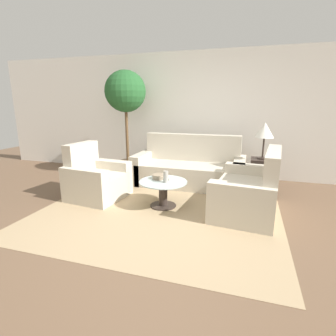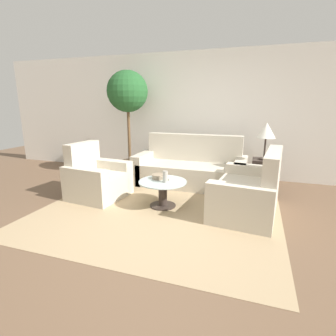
% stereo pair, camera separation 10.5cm
% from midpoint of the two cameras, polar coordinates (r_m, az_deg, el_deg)
% --- Properties ---
extents(ground_plane, '(14.00, 14.00, 0.00)m').
position_cam_midpoint_polar(ground_plane, '(3.47, -2.11, -12.61)').
color(ground_plane, brown).
extents(wall_back, '(10.00, 0.06, 2.60)m').
position_cam_midpoint_polar(wall_back, '(5.76, 7.71, 11.36)').
color(wall_back, white).
rests_on(wall_back, ground_plane).
extents(rug, '(3.42, 3.33, 0.01)m').
position_cam_midpoint_polar(rug, '(4.10, -0.39, -8.24)').
color(rug, tan).
rests_on(rug, ground_plane).
extents(sofa_main, '(2.09, 0.88, 0.95)m').
position_cam_midpoint_polar(sofa_main, '(5.13, 5.52, -0.31)').
color(sofa_main, beige).
rests_on(sofa_main, ground_plane).
extents(armchair, '(0.90, 0.95, 0.91)m').
position_cam_midpoint_polar(armchair, '(4.57, -14.81, -2.55)').
color(armchair, beige).
rests_on(armchair, ground_plane).
extents(loveseat, '(0.97, 1.43, 0.93)m').
position_cam_midpoint_polar(loveseat, '(3.97, 18.45, -5.30)').
color(loveseat, beige).
rests_on(loveseat, ground_plane).
extents(coffee_table, '(0.73, 0.73, 0.40)m').
position_cam_midpoint_polar(coffee_table, '(4.00, -0.40, -4.82)').
color(coffee_table, '#332823').
rests_on(coffee_table, ground_plane).
extents(side_table, '(0.38, 0.38, 0.60)m').
position_cam_midpoint_polar(side_table, '(4.94, 20.41, -1.62)').
color(side_table, '#332823').
rests_on(side_table, ground_plane).
extents(table_lamp, '(0.31, 0.31, 0.63)m').
position_cam_midpoint_polar(table_lamp, '(4.80, 21.21, 7.44)').
color(table_lamp, '#332823').
rests_on(table_lamp, side_table).
extents(potted_plant, '(0.84, 0.84, 2.20)m').
position_cam_midpoint_polar(potted_plant, '(5.61, -8.22, 15.09)').
color(potted_plant, brown).
rests_on(potted_plant, ground_plane).
extents(vase, '(0.07, 0.07, 0.17)m').
position_cam_midpoint_polar(vase, '(3.88, 0.18, -1.91)').
color(vase, '#9E998E').
rests_on(vase, coffee_table).
extents(bowl, '(0.21, 0.21, 0.07)m').
position_cam_midpoint_polar(bowl, '(4.08, -1.29, -1.87)').
color(bowl, gray).
rests_on(bowl, coffee_table).
extents(book_stack, '(0.18, 0.13, 0.04)m').
position_cam_midpoint_polar(book_stack, '(4.04, 0.24, -2.26)').
color(book_stack, beige).
rests_on(book_stack, coffee_table).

